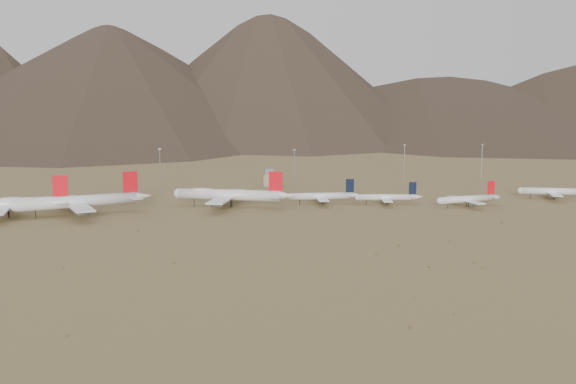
{
  "coord_description": "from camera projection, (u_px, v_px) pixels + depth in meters",
  "views": [
    {
      "loc": [
        -25.41,
        -365.17,
        69.1
      ],
      "look_at": [
        30.47,
        30.0,
        9.09
      ],
      "focal_mm": 45.0,
      "sensor_mm": 36.0,
      "label": 1
    }
  ],
  "objects": [
    {
      "name": "ground",
      "position": [
        238.0,
        219.0,
        371.35
      ],
      "size": [
        3000.0,
        3000.0,
        0.0
      ],
      "primitive_type": "plane",
      "color": "olive",
      "rests_on": "ground"
    },
    {
      "name": "mountain_ridge",
      "position": [
        199.0,
        36.0,
        1230.27
      ],
      "size": [
        4400.0,
        1000.0,
        300.0
      ],
      "color": "#47362A",
      "rests_on": "ground"
    },
    {
      "name": "widebody_west",
      "position": [
        6.0,
        204.0,
        374.83
      ],
      "size": [
        72.12,
        55.58,
        21.42
      ],
      "rotation": [
        0.0,
        0.0,
        0.07
      ],
      "color": "white",
      "rests_on": "ground"
    },
    {
      "name": "widebody_centre",
      "position": [
        78.0,
        201.0,
        380.94
      ],
      "size": [
        71.14,
        56.62,
        21.95
      ],
      "rotation": [
        0.0,
        0.0,
        0.32
      ],
      "color": "white",
      "rests_on": "ground"
    },
    {
      "name": "widebody_east",
      "position": [
        229.0,
        195.0,
        406.17
      ],
      "size": [
        67.82,
        53.92,
        20.88
      ],
      "rotation": [
        0.0,
        0.0,
        -0.31
      ],
      "color": "white",
      "rests_on": "ground"
    },
    {
      "name": "narrowbody_a",
      "position": [
        323.0,
        196.0,
        417.64
      ],
      "size": [
        43.71,
        31.28,
        14.41
      ],
      "rotation": [
        0.0,
        0.0,
        -0.03
      ],
      "color": "white",
      "rests_on": "ground"
    },
    {
      "name": "narrowbody_b",
      "position": [
        388.0,
        197.0,
        416.01
      ],
      "size": [
        39.47,
        28.68,
        13.07
      ],
      "rotation": [
        0.0,
        0.0,
        -0.14
      ],
      "color": "white",
      "rests_on": "ground"
    },
    {
      "name": "narrowbody_c",
      "position": [
        468.0,
        199.0,
        408.08
      ],
      "size": [
        41.82,
        30.75,
        14.02
      ],
      "rotation": [
        0.0,
        0.0,
        0.23
      ],
      "color": "white",
      "rests_on": "ground"
    },
    {
      "name": "narrowbody_d",
      "position": [
        555.0,
        191.0,
        434.85
      ],
      "size": [
        44.29,
        32.74,
        14.96
      ],
      "rotation": [
        0.0,
        0.0,
        -0.27
      ],
      "color": "white",
      "rests_on": "ground"
    },
    {
      "name": "control_tower",
      "position": [
        269.0,
        178.0,
        492.21
      ],
      "size": [
        8.0,
        8.0,
        12.0
      ],
      "color": "#9C8C69",
      "rests_on": "ground"
    },
    {
      "name": "mast_west",
      "position": [
        160.0,
        165.0,
        490.39
      ],
      "size": [
        2.0,
        0.6,
        25.7
      ],
      "color": "gray",
      "rests_on": "ground"
    },
    {
      "name": "mast_centre",
      "position": [
        294.0,
        166.0,
        484.6
      ],
      "size": [
        2.0,
        0.6,
        25.7
      ],
      "color": "gray",
      "rests_on": "ground"
    },
    {
      "name": "mast_east",
      "position": [
        404.0,
        160.0,
        522.44
      ],
      "size": [
        2.0,
        0.6,
        25.7
      ],
      "color": "gray",
      "rests_on": "ground"
    },
    {
      "name": "mast_far_east",
      "position": [
        482.0,
        160.0,
        525.95
      ],
      "size": [
        2.0,
        0.6,
        25.7
      ],
      "color": "gray",
      "rests_on": "ground"
    },
    {
      "name": "desert_scrub",
      "position": [
        152.0,
        264.0,
        278.31
      ],
      "size": [
        419.24,
        182.8,
        0.75
      ],
      "color": "brown",
      "rests_on": "ground"
    }
  ]
}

